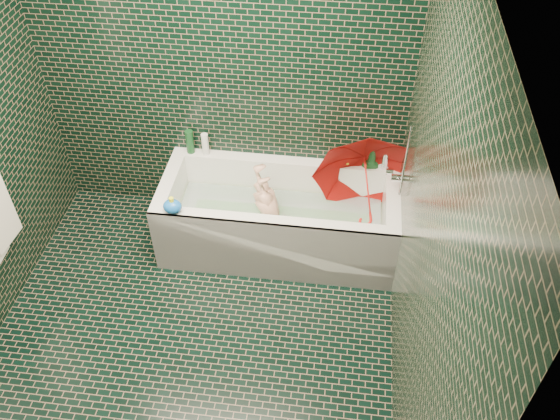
# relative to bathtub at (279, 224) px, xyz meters

# --- Properties ---
(floor) EXTENTS (2.80, 2.80, 0.00)m
(floor) POSITION_rel_bathtub_xyz_m (-0.45, -1.01, -0.21)
(floor) COLOR black
(floor) RESTS_ON ground
(wall_back) EXTENTS (2.80, 0.00, 2.80)m
(wall_back) POSITION_rel_bathtub_xyz_m (-0.45, 0.39, 1.04)
(wall_back) COLOR black
(wall_back) RESTS_ON floor
(wall_right) EXTENTS (0.00, 2.80, 2.80)m
(wall_right) POSITION_rel_bathtub_xyz_m (0.85, -1.01, 1.04)
(wall_right) COLOR black
(wall_right) RESTS_ON floor
(bathtub) EXTENTS (1.70, 0.75, 0.55)m
(bathtub) POSITION_rel_bathtub_xyz_m (0.00, 0.00, 0.00)
(bathtub) COLOR white
(bathtub) RESTS_ON floor
(bath_mat) EXTENTS (1.35, 0.47, 0.01)m
(bath_mat) POSITION_rel_bathtub_xyz_m (0.00, 0.02, -0.06)
(bath_mat) COLOR #4BCA28
(bath_mat) RESTS_ON bathtub
(water) EXTENTS (1.48, 0.53, 0.00)m
(water) POSITION_rel_bathtub_xyz_m (0.00, 0.02, 0.09)
(water) COLOR silver
(water) RESTS_ON bathtub
(faucet) EXTENTS (0.18, 0.19, 0.55)m
(faucet) POSITION_rel_bathtub_xyz_m (0.81, 0.01, 0.56)
(faucet) COLOR silver
(faucet) RESTS_ON wall_right
(child) EXTENTS (0.86, 0.50, 0.33)m
(child) POSITION_rel_bathtub_xyz_m (-0.05, 0.00, 0.10)
(child) COLOR #E4AB8F
(child) RESTS_ON bathtub
(umbrella) EXTENTS (0.99, 0.87, 0.99)m
(umbrella) POSITION_rel_bathtub_xyz_m (0.62, 0.06, 0.37)
(umbrella) COLOR red
(umbrella) RESTS_ON bathtub
(soap_bottle_a) EXTENTS (0.11, 0.12, 0.23)m
(soap_bottle_a) POSITION_rel_bathtub_xyz_m (0.72, 0.33, 0.34)
(soap_bottle_a) COLOR white
(soap_bottle_a) RESTS_ON bathtub
(soap_bottle_b) EXTENTS (0.09, 0.09, 0.19)m
(soap_bottle_b) POSITION_rel_bathtub_xyz_m (0.75, 0.36, 0.34)
(soap_bottle_b) COLOR #4D1D6E
(soap_bottle_b) RESTS_ON bathtub
(soap_bottle_c) EXTENTS (0.16, 0.16, 0.19)m
(soap_bottle_c) POSITION_rel_bathtub_xyz_m (0.64, 0.32, 0.34)
(soap_bottle_c) COLOR #12411C
(soap_bottle_c) RESTS_ON bathtub
(bottle_right_tall) EXTENTS (0.06, 0.06, 0.22)m
(bottle_right_tall) POSITION_rel_bathtub_xyz_m (0.64, 0.35, 0.45)
(bottle_right_tall) COLOR #12411C
(bottle_right_tall) RESTS_ON bathtub
(bottle_right_pump) EXTENTS (0.06, 0.06, 0.18)m
(bottle_right_pump) POSITION_rel_bathtub_xyz_m (0.73, 0.34, 0.43)
(bottle_right_pump) COLOR silver
(bottle_right_pump) RESTS_ON bathtub
(bottle_left_tall) EXTENTS (0.08, 0.08, 0.19)m
(bottle_left_tall) POSITION_rel_bathtub_xyz_m (-0.71, 0.35, 0.43)
(bottle_left_tall) COLOR #12411C
(bottle_left_tall) RESTS_ON bathtub
(bottle_left_short) EXTENTS (0.06, 0.06, 0.18)m
(bottle_left_short) POSITION_rel_bathtub_xyz_m (-0.59, 0.34, 0.43)
(bottle_left_short) COLOR white
(bottle_left_short) RESTS_ON bathtub
(rubber_duck) EXTENTS (0.11, 0.09, 0.09)m
(rubber_duck) POSITION_rel_bathtub_xyz_m (0.46, 0.34, 0.38)
(rubber_duck) COLOR #FFFD1A
(rubber_duck) RESTS_ON bathtub
(bath_toy) EXTENTS (0.15, 0.13, 0.12)m
(bath_toy) POSITION_rel_bathtub_xyz_m (-0.67, -0.32, 0.39)
(bath_toy) COLOR blue
(bath_toy) RESTS_ON bathtub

